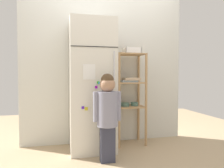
{
  "coord_description": "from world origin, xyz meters",
  "views": [
    {
      "loc": [
        -0.65,
        -2.88,
        1.02
      ],
      "look_at": [
        0.04,
        0.02,
        0.9
      ],
      "focal_mm": 34.17,
      "sensor_mm": 36.0,
      "label": 1
    }
  ],
  "objects_px": {
    "refrigerator": "(92,86)",
    "pantry_shelf_unit": "(129,90)",
    "fruit_bin": "(132,51)",
    "child_standing": "(107,109)"
  },
  "relations": [
    {
      "from": "refrigerator",
      "to": "pantry_shelf_unit",
      "type": "relative_size",
      "value": 1.32
    },
    {
      "from": "refrigerator",
      "to": "pantry_shelf_unit",
      "type": "bearing_deg",
      "value": 11.04
    },
    {
      "from": "refrigerator",
      "to": "fruit_bin",
      "type": "distance_m",
      "value": 0.8
    },
    {
      "from": "fruit_bin",
      "to": "pantry_shelf_unit",
      "type": "bearing_deg",
      "value": 173.73
    },
    {
      "from": "refrigerator",
      "to": "fruit_bin",
      "type": "height_order",
      "value": "refrigerator"
    },
    {
      "from": "child_standing",
      "to": "fruit_bin",
      "type": "relative_size",
      "value": 4.42
    },
    {
      "from": "refrigerator",
      "to": "fruit_bin",
      "type": "xyz_separation_m",
      "value": [
        0.61,
        0.11,
        0.49
      ]
    },
    {
      "from": "child_standing",
      "to": "fruit_bin",
      "type": "height_order",
      "value": "fruit_bin"
    },
    {
      "from": "child_standing",
      "to": "pantry_shelf_unit",
      "type": "distance_m",
      "value": 0.76
    },
    {
      "from": "pantry_shelf_unit",
      "to": "refrigerator",
      "type": "bearing_deg",
      "value": -168.96
    }
  ]
}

